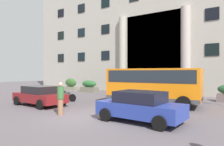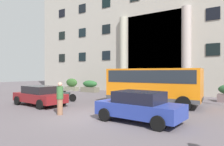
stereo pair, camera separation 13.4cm
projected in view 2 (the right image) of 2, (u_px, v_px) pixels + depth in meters
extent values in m
cube|color=#5D5459|center=(86.00, 118.00, 10.67)|extent=(80.00, 64.00, 0.12)
cube|color=#ACA69A|center=(182.00, 9.00, 25.05)|extent=(40.67, 9.00, 20.06)
cube|color=black|center=(153.00, 53.00, 22.46)|extent=(6.27, 0.12, 8.76)
cylinder|color=#ACA895|center=(124.00, 55.00, 24.24)|extent=(0.93, 0.93, 8.76)
cylinder|color=#B0A29D|center=(186.00, 51.00, 20.17)|extent=(0.93, 0.93, 8.76)
cube|color=black|center=(62.00, 58.00, 30.54)|extent=(1.21, 0.08, 1.15)
cube|color=black|center=(82.00, 57.00, 28.24)|extent=(1.21, 0.08, 1.15)
cube|color=black|center=(106.00, 55.00, 25.93)|extent=(1.21, 0.08, 1.15)
cube|color=black|center=(213.00, 49.00, 19.03)|extent=(1.21, 0.08, 1.15)
cube|color=black|center=(62.00, 36.00, 30.52)|extent=(1.21, 0.08, 1.15)
cube|color=black|center=(82.00, 33.00, 28.22)|extent=(1.21, 0.08, 1.15)
cube|color=black|center=(106.00, 29.00, 25.92)|extent=(1.21, 0.08, 1.15)
cube|color=black|center=(213.00, 14.00, 19.01)|extent=(1.21, 0.08, 1.15)
cube|color=black|center=(62.00, 13.00, 30.50)|extent=(1.21, 0.08, 1.15)
cube|color=black|center=(82.00, 8.00, 28.20)|extent=(1.21, 0.08, 1.15)
cube|color=black|center=(106.00, 3.00, 25.90)|extent=(1.21, 0.08, 1.15)
cube|color=orange|center=(154.00, 84.00, 14.40)|extent=(6.46, 3.15, 2.12)
cube|color=#20262D|center=(154.00, 76.00, 14.39)|extent=(6.09, 3.14, 0.82)
cube|color=#20262D|center=(201.00, 79.00, 12.95)|extent=(0.28, 2.09, 1.03)
cube|color=#434347|center=(154.00, 97.00, 14.40)|extent=(6.46, 3.19, 0.24)
cylinder|color=black|center=(189.00, 99.00, 14.47)|extent=(0.92, 0.37, 0.90)
cylinder|color=black|center=(183.00, 104.00, 12.27)|extent=(0.92, 0.37, 0.90)
cylinder|color=black|center=(132.00, 95.00, 16.53)|extent=(0.92, 0.37, 0.90)
cylinder|color=black|center=(118.00, 99.00, 14.34)|extent=(0.92, 0.37, 0.90)
cube|color=gray|center=(72.00, 89.00, 25.79)|extent=(1.87, 0.72, 0.49)
ellipsoid|color=#325E28|center=(72.00, 83.00, 25.78)|extent=(1.79, 0.65, 1.03)
cube|color=#6E6958|center=(90.00, 90.00, 24.00)|extent=(2.11, 0.93, 0.57)
ellipsoid|color=#29602E|center=(90.00, 84.00, 24.00)|extent=(2.03, 0.84, 0.78)
cube|color=#273A97|center=(139.00, 109.00, 9.63)|extent=(4.08, 1.97, 0.63)
cube|color=black|center=(139.00, 97.00, 9.63)|extent=(2.23, 1.67, 0.52)
cylinder|color=black|center=(174.00, 116.00, 9.52)|extent=(0.63, 0.23, 0.62)
cylinder|color=black|center=(158.00, 123.00, 8.11)|extent=(0.63, 0.23, 0.62)
cylinder|color=black|center=(125.00, 109.00, 11.17)|extent=(0.63, 0.23, 0.62)
cylinder|color=black|center=(105.00, 115.00, 9.76)|extent=(0.63, 0.23, 0.62)
cube|color=maroon|center=(40.00, 97.00, 14.36)|extent=(4.22, 1.98, 0.58)
cube|color=black|center=(40.00, 90.00, 14.36)|extent=(2.32, 1.66, 0.51)
cylinder|color=black|center=(63.00, 101.00, 14.18)|extent=(0.63, 0.24, 0.62)
cylinder|color=black|center=(40.00, 104.00, 12.82)|extent=(0.63, 0.24, 0.62)
cylinder|color=black|center=(39.00, 98.00, 15.91)|extent=(0.63, 0.24, 0.62)
cylinder|color=black|center=(17.00, 101.00, 14.54)|extent=(0.63, 0.24, 0.62)
cylinder|color=black|center=(73.00, 98.00, 16.21)|extent=(0.61, 0.25, 0.60)
cylinder|color=black|center=(57.00, 97.00, 16.70)|extent=(0.61, 0.27, 0.60)
cube|color=#3D4C4A|center=(64.00, 94.00, 16.45)|extent=(0.98, 0.48, 0.32)
cube|color=black|center=(63.00, 92.00, 16.51)|extent=(0.55, 0.33, 0.12)
cylinder|color=#A5A5A8|center=(71.00, 90.00, 16.24)|extent=(0.17, 0.54, 0.03)
cylinder|color=#8E6248|center=(60.00, 107.00, 11.20)|extent=(0.30, 0.30, 0.87)
cylinder|color=#356332|center=(60.00, 93.00, 11.19)|extent=(0.36, 0.36, 0.67)
sphere|color=tan|center=(60.00, 84.00, 11.19)|extent=(0.23, 0.23, 0.23)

